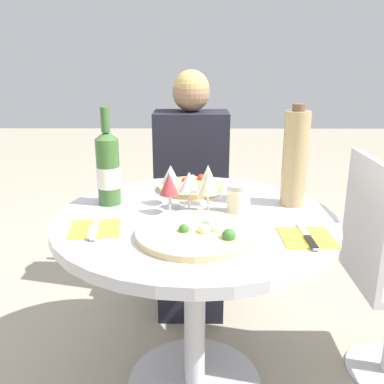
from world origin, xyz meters
The scene contains 15 objects.
dining_table centered at (0.00, 0.00, 0.55)m, with size 0.94×0.94×0.70m.
chair_behind_diner centered at (-0.02, 0.79, 0.43)m, with size 0.36×0.36×0.88m.
seated_diner centered at (-0.02, 0.65, 0.51)m, with size 0.36×0.45×1.15m.
pizza_large centered at (0.01, -0.18, 0.71)m, with size 0.35×0.35×0.05m.
pizza_small_far centered at (-0.01, 0.28, 0.71)m, with size 0.26×0.26×0.05m.
wine_bottle centered at (-0.31, 0.12, 0.83)m, with size 0.08×0.08×0.34m.
tall_carafe centered at (0.35, 0.11, 0.87)m, with size 0.09×0.09×0.36m.
sugar_shaker centered at (0.15, 0.02, 0.75)m, with size 0.08×0.08×0.10m.
wine_glass_back_left centered at (-0.09, 0.11, 0.81)m, with size 0.07×0.07×0.15m.
wine_glass_back_right centered at (0.05, 0.11, 0.81)m, with size 0.07×0.07×0.15m.
wine_glass_front_left centered at (-0.09, 0.01, 0.80)m, with size 0.06×0.06×0.14m.
wine_glass_center centered at (-0.02, 0.06, 0.80)m, with size 0.07×0.07×0.13m.
wine_glass_front_right centered at (0.05, 0.01, 0.81)m, with size 0.07×0.07×0.15m.
place_setting_left centered at (-0.31, -0.13, 0.71)m, with size 0.17×0.19×0.01m.
place_setting_right centered at (0.33, -0.19, 0.71)m, with size 0.15×0.19×0.01m.
Camera 1 is at (-0.00, -1.34, 1.21)m, focal length 40.00 mm.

